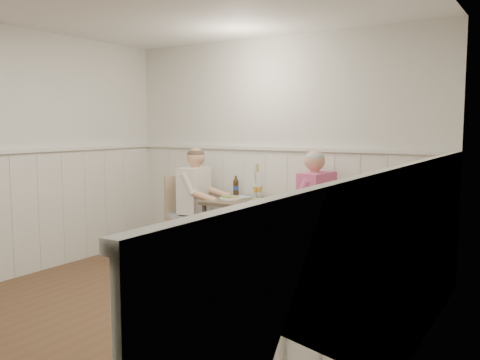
{
  "coord_description": "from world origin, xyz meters",
  "views": [
    {
      "loc": [
        2.76,
        -2.99,
        1.58
      ],
      "look_at": [
        -0.12,
        1.64,
        1.0
      ],
      "focal_mm": 38.0,
      "sensor_mm": 36.0,
      "label": 1
    }
  ],
  "objects_px": {
    "man_in_pink": "(313,223)",
    "grass_vase": "(255,181)",
    "chair_left": "(188,213)",
    "diner_cream": "(197,212)",
    "dining_table": "(249,210)",
    "chair_right": "(310,228)",
    "beer_bottle": "(236,187)"
  },
  "relations": [
    {
      "from": "chair_right",
      "to": "chair_left",
      "type": "xyz_separation_m",
      "value": [
        -1.59,
        0.01,
        0.01
      ]
    },
    {
      "from": "diner_cream",
      "to": "man_in_pink",
      "type": "bearing_deg",
      "value": 3.64
    },
    {
      "from": "chair_left",
      "to": "beer_bottle",
      "type": "xyz_separation_m",
      "value": [
        0.47,
        0.32,
        0.32
      ]
    },
    {
      "from": "diner_cream",
      "to": "beer_bottle",
      "type": "relative_size",
      "value": 5.63
    },
    {
      "from": "dining_table",
      "to": "beer_bottle",
      "type": "distance_m",
      "value": 0.49
    },
    {
      "from": "dining_table",
      "to": "chair_left",
      "type": "height_order",
      "value": "chair_left"
    },
    {
      "from": "dining_table",
      "to": "diner_cream",
      "type": "distance_m",
      "value": 0.7
    },
    {
      "from": "chair_left",
      "to": "man_in_pink",
      "type": "distance_m",
      "value": 1.58
    },
    {
      "from": "chair_right",
      "to": "beer_bottle",
      "type": "bearing_deg",
      "value": 163.48
    },
    {
      "from": "dining_table",
      "to": "chair_right",
      "type": "xyz_separation_m",
      "value": [
        0.77,
        -0.06,
        -0.12
      ]
    },
    {
      "from": "dining_table",
      "to": "diner_cream",
      "type": "bearing_deg",
      "value": -175.88
    },
    {
      "from": "man_in_pink",
      "to": "grass_vase",
      "type": "height_order",
      "value": "man_in_pink"
    },
    {
      "from": "chair_left",
      "to": "diner_cream",
      "type": "relative_size",
      "value": 0.74
    },
    {
      "from": "chair_right",
      "to": "man_in_pink",
      "type": "height_order",
      "value": "man_in_pink"
    },
    {
      "from": "grass_vase",
      "to": "chair_left",
      "type": "bearing_deg",
      "value": -157.89
    },
    {
      "from": "chair_right",
      "to": "man_in_pink",
      "type": "distance_m",
      "value": 0.11
    },
    {
      "from": "chair_left",
      "to": "chair_right",
      "type": "bearing_deg",
      "value": -0.38
    },
    {
      "from": "chair_left",
      "to": "beer_bottle",
      "type": "bearing_deg",
      "value": 34.24
    },
    {
      "from": "beer_bottle",
      "to": "grass_vase",
      "type": "distance_m",
      "value": 0.29
    },
    {
      "from": "grass_vase",
      "to": "diner_cream",
      "type": "bearing_deg",
      "value": -153.92
    },
    {
      "from": "diner_cream",
      "to": "beer_bottle",
      "type": "bearing_deg",
      "value": 43.08
    },
    {
      "from": "man_in_pink",
      "to": "dining_table",
      "type": "bearing_deg",
      "value": -176.82
    },
    {
      "from": "grass_vase",
      "to": "dining_table",
      "type": "bearing_deg",
      "value": -72.88
    },
    {
      "from": "chair_left",
      "to": "diner_cream",
      "type": "height_order",
      "value": "diner_cream"
    },
    {
      "from": "dining_table",
      "to": "grass_vase",
      "type": "bearing_deg",
      "value": 107.12
    },
    {
      "from": "chair_right",
      "to": "chair_left",
      "type": "relative_size",
      "value": 0.98
    },
    {
      "from": "dining_table",
      "to": "diner_cream",
      "type": "height_order",
      "value": "diner_cream"
    },
    {
      "from": "man_in_pink",
      "to": "grass_vase",
      "type": "distance_m",
      "value": 0.93
    },
    {
      "from": "man_in_pink",
      "to": "diner_cream",
      "type": "bearing_deg",
      "value": -176.36
    },
    {
      "from": "dining_table",
      "to": "man_in_pink",
      "type": "bearing_deg",
      "value": 3.18
    },
    {
      "from": "chair_left",
      "to": "grass_vase",
      "type": "bearing_deg",
      "value": 22.11
    },
    {
      "from": "man_in_pink",
      "to": "beer_bottle",
      "type": "xyz_separation_m",
      "value": [
        -1.1,
        0.23,
        0.29
      ]
    }
  ]
}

